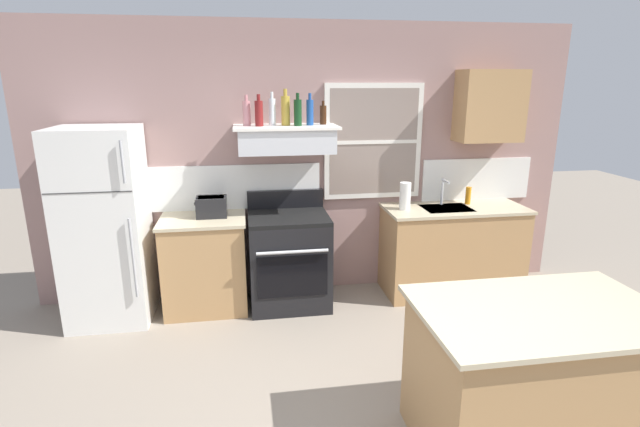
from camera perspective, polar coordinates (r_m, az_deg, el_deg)
back_wall at (r=4.85m, az=-0.98°, el=6.14°), size 5.40×0.11×2.70m
refrigerator at (r=4.70m, az=-24.21°, el=-1.43°), size 0.70×0.72×1.77m
counter_left_of_stove at (r=4.74m, az=-13.46°, el=-5.78°), size 0.79×0.63×0.91m
toaster at (r=4.59m, az=-12.77°, el=0.83°), size 0.30×0.20×0.19m
stove_range at (r=4.70m, az=-3.70°, el=-5.43°), size 0.76×0.69×1.09m
range_hood_shelf at (r=4.52m, az=-4.08°, el=8.87°), size 0.96×0.52×0.24m
bottle_rose_pink at (r=4.50m, az=-8.72°, el=11.76°), size 0.07×0.07×0.28m
bottle_red_label_wine at (r=4.45m, az=-7.28°, el=11.79°), size 0.07×0.07×0.28m
bottle_clear_tall at (r=4.52m, az=-5.70°, el=12.01°), size 0.06×0.06×0.30m
bottle_champagne_gold_foil at (r=4.50m, az=-4.12°, el=12.17°), size 0.08×0.08×0.33m
bottle_dark_green_wine at (r=4.45m, az=-2.66°, el=11.96°), size 0.07×0.07×0.29m
bottle_blue_liqueur at (r=4.51m, az=-1.21°, el=12.00°), size 0.07×0.07×0.29m
bottle_brown_stout at (r=4.60m, az=0.38°, el=11.69°), size 0.06×0.06×0.22m
counter_right_with_sink at (r=5.17m, az=15.42°, el=-4.11°), size 1.43×0.63×0.91m
sink_faucet at (r=5.04m, az=14.45°, el=2.90°), size 0.03×0.17×0.28m
paper_towel_roll at (r=4.81m, az=10.09°, el=2.06°), size 0.11×0.11×0.27m
dish_soap_bottle at (r=5.18m, az=17.22°, el=2.06°), size 0.06×0.06×0.18m
kitchen_island at (r=3.22m, az=24.07°, el=-17.57°), size 1.40×0.90×0.91m
upper_cabinet_right at (r=5.17m, az=19.56°, el=11.95°), size 0.64×0.32×0.70m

